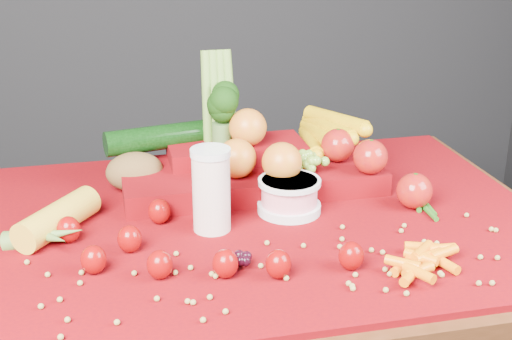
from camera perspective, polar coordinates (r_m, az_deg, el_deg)
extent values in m
cube|color=#321A0B|center=(1.34, 0.19, -5.29)|extent=(1.10, 0.80, 0.05)
cube|color=#321A0B|center=(1.80, -17.87, -12.72)|extent=(0.06, 0.06, 0.70)
cube|color=#321A0B|center=(1.94, 12.00, -9.42)|extent=(0.06, 0.06, 0.70)
cube|color=#6D0305|center=(1.33, 0.20, -4.10)|extent=(1.05, 0.75, 0.01)
cylinder|color=beige|center=(1.25, -3.60, -1.60)|extent=(0.07, 0.07, 0.15)
cylinder|color=silver|center=(1.23, -3.67, 1.43)|extent=(0.07, 0.07, 0.01)
cylinder|color=silver|center=(1.35, 2.66, -3.03)|extent=(0.12, 0.12, 0.02)
cylinder|color=pink|center=(1.33, 2.69, -1.75)|extent=(0.10, 0.10, 0.05)
cylinder|color=silver|center=(1.33, 2.70, -0.94)|extent=(0.12, 0.12, 0.01)
ellipsoid|color=#880800|center=(1.21, -10.08, -5.45)|extent=(0.04, 0.04, 0.05)
cone|color=#13430C|center=(1.20, -10.15, -4.49)|extent=(0.03, 0.03, 0.01)
ellipsoid|color=#880800|center=(1.16, -12.87, -7.00)|extent=(0.04, 0.04, 0.05)
cone|color=#13430C|center=(1.15, -12.96, -6.01)|extent=(0.03, 0.03, 0.01)
ellipsoid|color=#880800|center=(1.13, -7.71, -7.51)|extent=(0.04, 0.04, 0.05)
cone|color=#13430C|center=(1.12, -7.76, -6.50)|extent=(0.03, 0.03, 0.01)
ellipsoid|color=#880800|center=(1.12, -2.46, -7.50)|extent=(0.04, 0.04, 0.05)
cone|color=#13430C|center=(1.11, -2.48, -6.48)|extent=(0.03, 0.03, 0.01)
ellipsoid|color=#880800|center=(1.12, 1.80, -7.53)|extent=(0.04, 0.04, 0.05)
cone|color=#13430C|center=(1.11, 1.81, -6.51)|extent=(0.03, 0.03, 0.01)
ellipsoid|color=#880800|center=(1.15, 7.62, -6.82)|extent=(0.04, 0.04, 0.05)
cone|color=#13430C|center=(1.14, 7.68, -5.82)|extent=(0.03, 0.03, 0.01)
ellipsoid|color=#880800|center=(1.31, -7.73, -3.29)|extent=(0.04, 0.04, 0.05)
cone|color=#13430C|center=(1.30, -7.78, -2.38)|extent=(0.03, 0.03, 0.01)
ellipsoid|color=#880800|center=(1.27, -14.77, -4.62)|extent=(0.04, 0.04, 0.05)
cone|color=#13430C|center=(1.26, -14.87, -3.70)|extent=(0.03, 0.03, 0.01)
cylinder|color=gold|center=(1.30, -15.59, -3.75)|extent=(0.15, 0.18, 0.06)
ellipsoid|color=brown|center=(1.45, -9.66, -0.13)|extent=(0.12, 0.08, 0.08)
cube|color=#6D0305|center=(1.45, -0.39, -0.53)|extent=(0.52, 0.22, 0.04)
cube|color=#6D0305|center=(1.48, -1.57, 1.54)|extent=(0.28, 0.12, 0.03)
sphere|color=#A21E0D|center=(1.41, 9.15, 1.05)|extent=(0.07, 0.07, 0.07)
sphere|color=#A21E0D|center=(1.39, 12.56, -1.63)|extent=(0.07, 0.07, 0.07)
sphere|color=#A21E0D|center=(1.47, 6.55, 1.98)|extent=(0.07, 0.07, 0.07)
sphere|color=#C65721|center=(1.38, -1.56, 0.94)|extent=(0.08, 0.08, 0.08)
sphere|color=#C65721|center=(1.36, 2.09, 0.63)|extent=(0.08, 0.08, 0.08)
sphere|color=#C65721|center=(1.45, -0.66, 3.43)|extent=(0.08, 0.08, 0.08)
cylinder|color=#E1AF05|center=(1.54, 4.40, 2.24)|extent=(0.06, 0.17, 0.04)
cylinder|color=#E1AF05|center=(1.54, 5.13, 2.82)|extent=(0.04, 0.17, 0.04)
cylinder|color=#E1AF05|center=(1.54, 5.86, 3.40)|extent=(0.07, 0.17, 0.04)
cylinder|color=#E1AF05|center=(1.54, 6.41, 3.97)|extent=(0.11, 0.17, 0.04)
cylinder|color=#3F662D|center=(1.46, -2.75, 2.93)|extent=(0.04, 0.04, 0.04)
cylinder|color=olive|center=(1.48, -3.93, 5.27)|extent=(0.03, 0.06, 0.22)
cylinder|color=olive|center=(1.48, -3.32, 5.31)|extent=(0.02, 0.06, 0.22)
cylinder|color=olive|center=(1.49, -2.71, 5.35)|extent=(0.02, 0.06, 0.22)
cylinder|color=olive|center=(1.49, -2.10, 5.39)|extent=(0.03, 0.06, 0.22)
cylinder|color=black|center=(1.49, -7.19, 2.66)|extent=(0.26, 0.10, 0.05)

